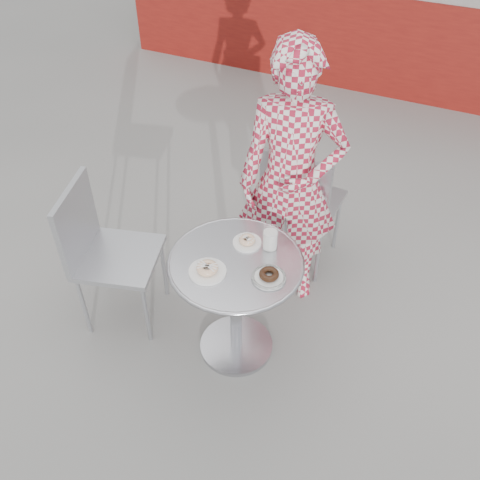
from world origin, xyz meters
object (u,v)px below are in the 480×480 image
at_px(plate_far, 247,241).
at_px(plate_near, 207,270).
at_px(milk_cup, 270,239).
at_px(chair_left, 122,280).
at_px(plate_checker, 269,276).
at_px(seated_person, 291,182).
at_px(bistro_table, 236,285).
at_px(chair_far, 301,225).

bearing_deg(plate_far, plate_near, -108.11).
height_order(plate_near, milk_cup, milk_cup).
bearing_deg(chair_left, plate_checker, -105.60).
height_order(plate_far, plate_near, plate_near).
bearing_deg(seated_person, bistro_table, -110.75).
bearing_deg(chair_far, chair_left, 51.13).
bearing_deg(plate_checker, plate_far, 136.86).
bearing_deg(chair_left, seated_person, -66.64).
distance_m(plate_far, plate_checker, 0.28).
height_order(chair_left, seated_person, seated_person).
bearing_deg(plate_far, chair_left, -165.96).
relative_size(plate_far, milk_cup, 1.19).
distance_m(bistro_table, plate_near, 0.26).
bearing_deg(plate_near, plate_far, 71.89).
xyz_separation_m(plate_far, milk_cup, (0.12, 0.02, 0.05)).
relative_size(chair_left, plate_near, 4.95).
relative_size(bistro_table, plate_near, 3.79).
height_order(chair_far, chair_left, same).
height_order(seated_person, plate_near, seated_person).
distance_m(chair_far, milk_cup, 0.90).
distance_m(seated_person, milk_cup, 0.46).
height_order(bistro_table, plate_near, plate_near).
relative_size(chair_left, seated_person, 0.57).
bearing_deg(plate_checker, plate_near, -162.97).
bearing_deg(seated_person, plate_far, -113.01).
height_order(seated_person, plate_checker, seated_person).
bearing_deg(plate_near, bistro_table, 54.02).
xyz_separation_m(plate_near, milk_cup, (0.22, 0.31, 0.04)).
bearing_deg(milk_cup, chair_left, -166.63).
bearing_deg(chair_left, plate_near, -113.59).
bearing_deg(milk_cup, bistro_table, -125.01).
bearing_deg(plate_far, milk_cup, 9.24).
relative_size(chair_left, plate_checker, 5.42).
bearing_deg(chair_far, bistro_table, 87.89).
xyz_separation_m(chair_left, seated_person, (0.83, 0.66, 0.55)).
height_order(chair_left, milk_cup, chair_left).
distance_m(chair_left, milk_cup, 1.03).
height_order(chair_far, plate_checker, chair_far).
xyz_separation_m(plate_checker, milk_cup, (-0.08, 0.21, 0.05)).
xyz_separation_m(chair_left, plate_far, (0.76, 0.19, 0.45)).
bearing_deg(plate_far, bistro_table, -88.83).
xyz_separation_m(bistro_table, chair_left, (-0.76, -0.04, -0.26)).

